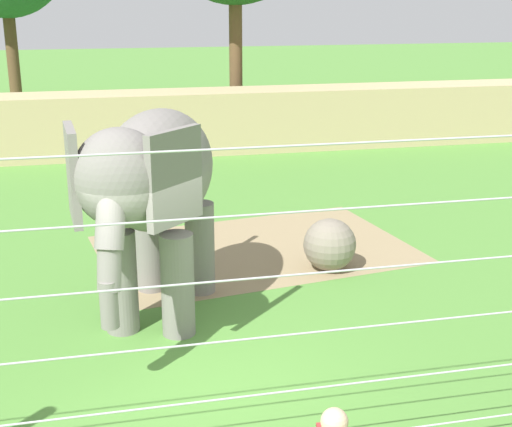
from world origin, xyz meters
TOP-DOWN VIEW (x-y plane):
  - ground_plane at (0.00, 0.00)m, footprint 120.00×120.00m
  - dirt_patch at (1.85, 4.68)m, footprint 6.38×4.73m
  - embankment_wall at (0.00, 13.92)m, footprint 36.00×1.80m
  - elephant at (-0.26, 1.98)m, footprint 2.57×4.13m
  - enrichment_ball at (2.91, 3.35)m, footprint 0.94×0.94m
  - cable_fence at (0.00, -2.46)m, footprint 9.11×0.19m

SIDE VIEW (x-z plane):
  - ground_plane at x=0.00m, z-range 0.00..0.00m
  - dirt_patch at x=1.85m, z-range 0.00..0.01m
  - enrichment_ball at x=2.91m, z-range 0.00..0.94m
  - embankment_wall at x=0.00m, z-range 0.00..1.89m
  - cable_fence at x=0.00m, z-range 0.02..3.71m
  - elephant at x=-0.26m, z-range 0.52..3.73m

